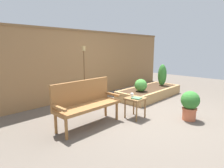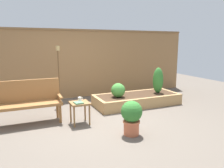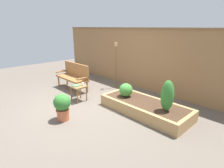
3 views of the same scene
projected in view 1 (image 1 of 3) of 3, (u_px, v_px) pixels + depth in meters
ground_plane at (151, 116)px, 4.49m from camera, size 14.00×14.00×0.00m
fence_back at (83, 64)px, 6.05m from camera, size 8.40×0.14×2.16m
garden_bench at (86, 100)px, 3.90m from camera, size 1.44×0.48×0.94m
side_table at (135, 101)px, 4.32m from camera, size 0.40×0.40×0.48m
cup_on_table at (132, 95)px, 4.42m from camera, size 0.11×0.07×0.08m
book_on_table at (137, 98)px, 4.23m from camera, size 0.19×0.21×0.03m
potted_boxwood at (190, 104)px, 4.20m from camera, size 0.41×0.41×0.67m
raised_planter_bed at (150, 92)px, 6.25m from camera, size 2.40×1.00×0.30m
shrub_near_bench at (141, 85)px, 5.70m from camera, size 0.38×0.38×0.38m
shrub_far_corner at (162, 75)px, 6.57m from camera, size 0.30×0.30×0.74m
tiki_torch at (84, 65)px, 5.26m from camera, size 0.10×0.10×1.66m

